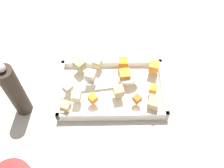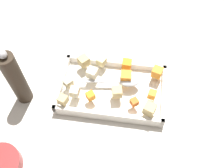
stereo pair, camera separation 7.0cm
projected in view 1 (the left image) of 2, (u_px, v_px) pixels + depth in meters
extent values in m
plane|color=beige|center=(112.00, 96.00, 0.87)|extent=(4.00, 4.00, 0.00)
cube|color=white|center=(112.00, 91.00, 0.87)|extent=(0.35, 0.21, 0.01)
cube|color=white|center=(113.00, 115.00, 0.80)|extent=(0.35, 0.01, 0.03)
cube|color=white|center=(112.00, 64.00, 0.90)|extent=(0.35, 0.01, 0.03)
cube|color=white|center=(61.00, 89.00, 0.85)|extent=(0.01, 0.21, 0.03)
cube|color=white|center=(163.00, 87.00, 0.85)|extent=(0.01, 0.21, 0.03)
cube|color=orange|center=(93.00, 99.00, 0.80)|extent=(0.03, 0.03, 0.02)
cube|color=orange|center=(154.00, 67.00, 0.86)|extent=(0.04, 0.04, 0.03)
cube|color=orange|center=(153.00, 89.00, 0.82)|extent=(0.03, 0.03, 0.02)
cube|color=orange|center=(123.00, 63.00, 0.87)|extent=(0.03, 0.03, 0.03)
cube|color=orange|center=(125.00, 75.00, 0.84)|extent=(0.04, 0.04, 0.03)
cube|color=orange|center=(137.00, 99.00, 0.80)|extent=(0.03, 0.03, 0.02)
cube|color=tan|center=(119.00, 91.00, 0.81)|extent=(0.04, 0.04, 0.03)
cube|color=#E0CC89|center=(97.00, 63.00, 0.87)|extent=(0.03, 0.03, 0.03)
cube|color=tan|center=(80.00, 65.00, 0.86)|extent=(0.05, 0.05, 0.03)
cube|color=beige|center=(76.00, 97.00, 0.80)|extent=(0.03, 0.03, 0.03)
cube|color=tan|center=(66.00, 106.00, 0.78)|extent=(0.03, 0.03, 0.03)
cube|color=beige|center=(68.00, 89.00, 0.82)|extent=(0.04, 0.04, 0.03)
cube|color=beige|center=(91.00, 76.00, 0.84)|extent=(0.04, 0.04, 0.03)
cube|color=tan|center=(154.00, 103.00, 0.78)|extent=(0.04, 0.04, 0.03)
ellipsoid|color=silver|center=(128.00, 79.00, 0.84)|extent=(0.08, 0.05, 0.02)
cube|color=silver|center=(91.00, 84.00, 0.84)|extent=(0.17, 0.03, 0.01)
cylinder|color=#2D2319|center=(15.00, 92.00, 0.75)|extent=(0.05, 0.05, 0.21)
sphere|color=#B7B7BC|center=(1.00, 68.00, 0.66)|extent=(0.02, 0.02, 0.02)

